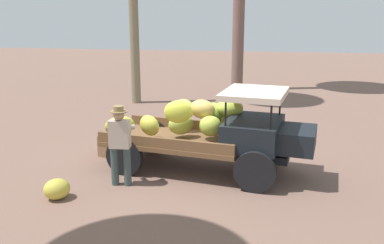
% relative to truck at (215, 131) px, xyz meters
% --- Properties ---
extents(ground_plane, '(60.00, 60.00, 0.00)m').
position_rel_truck_xyz_m(ground_plane, '(-0.45, 0.36, -0.92)').
color(ground_plane, brown).
extents(truck, '(4.62, 2.29, 1.85)m').
position_rel_truck_xyz_m(truck, '(0.00, 0.00, 0.00)').
color(truck, black).
rests_on(truck, ground).
extents(farmer, '(0.53, 0.47, 1.64)m').
position_rel_truck_xyz_m(farmer, '(-1.76, -1.05, 0.01)').
color(farmer, '#384846').
rests_on(farmer, ground).
extents(wooden_crate, '(0.63, 0.60, 0.51)m').
position_rel_truck_xyz_m(wooden_crate, '(-2.60, 0.62, -0.67)').
color(wooden_crate, brown).
rests_on(wooden_crate, ground).
extents(loose_banana_bunch, '(0.66, 0.66, 0.40)m').
position_rel_truck_xyz_m(loose_banana_bunch, '(-2.72, -1.90, -0.73)').
color(loose_banana_bunch, gold).
rests_on(loose_banana_bunch, ground).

